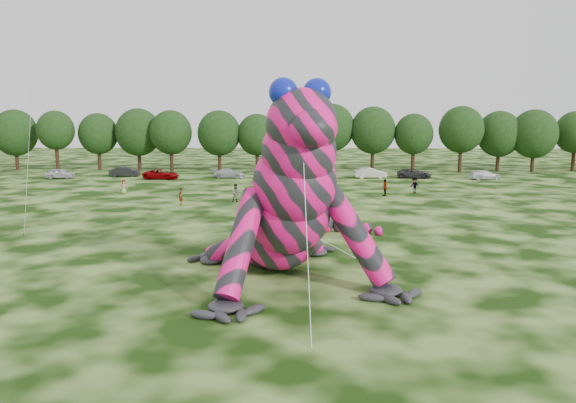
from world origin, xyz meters
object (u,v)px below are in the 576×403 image
Objects in this scene: tree_7 at (219,141)px; car_6 at (414,173)px; car_5 at (370,173)px; car_7 at (485,175)px; car_1 at (125,172)px; spectator_1 at (236,193)px; car_2 at (161,174)px; car_4 at (296,174)px; spectator_2 at (415,185)px; tree_14 at (499,141)px; tree_8 at (257,143)px; car_3 at (229,173)px; tree_11 at (373,139)px; spectator_0 at (181,197)px; car_0 at (60,174)px; tree_6 at (171,141)px; tree_12 at (413,143)px; tree_5 at (139,140)px; tree_2 at (16,140)px; tree_4 at (99,142)px; tree_16 at (575,141)px; spectator_5 at (311,202)px; inflatable_gecko at (273,177)px; tree_9 at (291,144)px; tree_3 at (56,141)px; tree_10 at (332,137)px; tree_13 at (461,139)px; tree_15 at (534,141)px; spectator_3 at (385,188)px; spectator_4 at (124,187)px.

car_6 is at bearing -16.38° from tree_7.
car_5 is 1.03× the size of car_7.
spectator_1 is at bearing -146.00° from car_1.
car_1 is at bearing 69.05° from car_2.
spectator_2 is (13.48, -13.97, 0.21)m from car_4.
tree_14 is 2.23× the size of car_1.
tree_8 reaches higher than car_7.
tree_11 is at bearing -57.85° from car_3.
car_0 is at bearing -151.72° from spectator_0.
car_0 is at bearing -143.55° from tree_6.
tree_12 is at bearing -63.98° from car_3.
tree_5 reaches higher than car_0.
car_0 is at bearing -44.56° from tree_2.
tree_16 is at bearing 0.50° from tree_4.
spectator_1 is 1.02× the size of spectator_5.
car_3 is (15.21, -1.34, -0.05)m from car_1.
tree_14 is 1.97× the size of car_6.
inflatable_gecko is 50.00m from car_6.
tree_8 is 18.05m from tree_11.
tree_9 is 2.17× the size of car_0.
tree_7 is 5.87m from tree_8.
inflatable_gecko reaches higher than spectator_2.
tree_5 is 2.45× the size of car_0.
tree_3 reaches higher than tree_12.
car_4 is (32.88, 0.12, 0.03)m from car_0.
tree_10 reaches higher than car_0.
car_2 reaches higher than car_6.
tree_6 is at bearing -179.43° from tree_13.
tree_8 is 5.30m from tree_9.
inflatable_gecko is 66.48m from tree_3.
car_2 is (0.95, -10.51, -4.07)m from tree_6.
tree_9 is 28.51m from spectator_2.
tree_14 reaches higher than spectator_0.
tree_15 is 7.16m from tree_16.
tree_2 is at bearing -107.95° from spectator_5.
tree_4 is 2.15× the size of car_1.
tree_4 is 12.55m from car_0.
tree_15 is 2.29× the size of car_1.
tree_11 is 1.07× the size of tree_14.
spectator_3 is at bearing -68.00° from tree_9.
tree_14 is (63.10, 0.01, 0.17)m from tree_4.
tree_11 is 23.96m from car_3.
tree_3 is at bearing -178.70° from tree_11.
car_1 is at bearing -53.29° from tree_4.
tree_13 is at bearing -1.49° from tree_5.
tree_4 is 50.13m from spectator_3.
car_5 is (43.18, 1.30, 0.06)m from car_0.
tree_9 is 32.43m from tree_14.
tree_2 reaches higher than spectator_3.
tree_9 is at bearing 26.60° from spectator_4.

